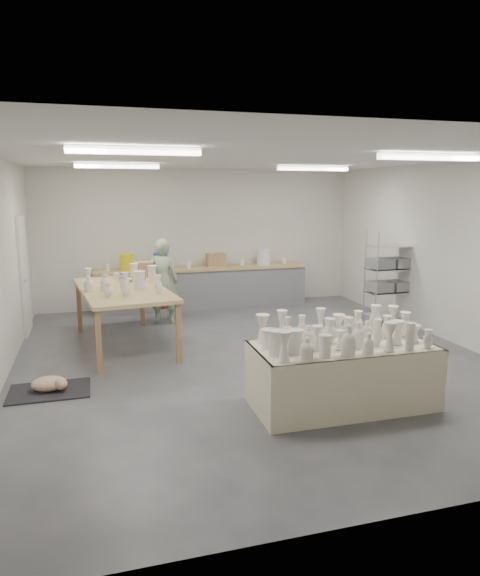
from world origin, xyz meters
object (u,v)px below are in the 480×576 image
object	(u,v)px
drying_table	(341,371)
potter	(163,281)
work_table	(125,288)
red_stool	(162,307)

from	to	relation	value
drying_table	potter	distance (m)	4.73
drying_table	work_table	bearing A→B (deg)	125.31
drying_table	red_stool	world-z (taller)	drying_table
drying_table	work_table	distance (m)	4.04
drying_table	work_table	size ratio (longest dim) A/B	0.79
drying_table	red_stool	distance (m)	4.98
work_table	red_stool	distance (m)	1.79
red_stool	potter	bearing A→B (deg)	-90.00
work_table	drying_table	bearing A→B (deg)	-62.40
potter	red_stool	xyz separation A→B (m)	(0.00, 0.27, -0.57)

